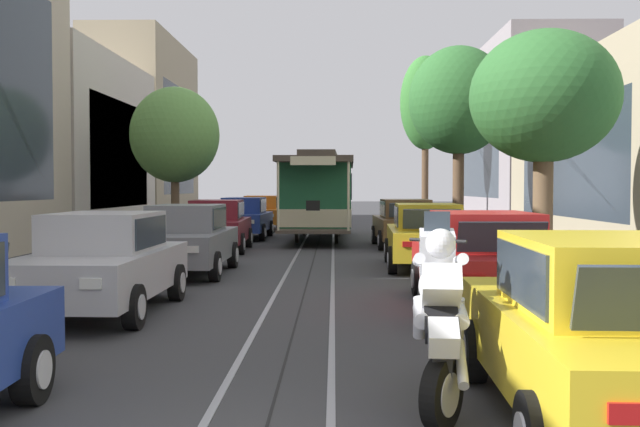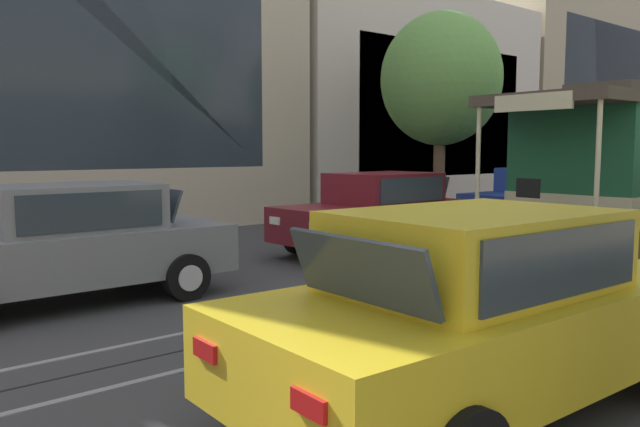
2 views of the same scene
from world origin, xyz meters
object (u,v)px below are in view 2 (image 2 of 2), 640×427
parked_car_blue_fifth_left (540,199)px  street_tree_kerb_left_second (441,80)px  parked_car_maroon_fourth_left (380,212)px  parked_car_yellow_mid_right (483,309)px  parked_car_grey_mid_left (66,244)px

parked_car_blue_fifth_left → street_tree_kerb_left_second: bearing=-157.5°
street_tree_kerb_left_second → parked_car_maroon_fourth_left: bearing=-63.7°
parked_car_blue_fifth_left → parked_car_yellow_mid_right: (5.75, -10.48, 0.00)m
parked_car_blue_fifth_left → parked_car_grey_mid_left: bearing=-89.5°
parked_car_maroon_fourth_left → parked_car_blue_fifth_left: bearing=88.3°
parked_car_blue_fifth_left → parked_car_yellow_mid_right: size_ratio=1.00×
parked_car_grey_mid_left → parked_car_yellow_mid_right: bearing=13.2°
parked_car_blue_fifth_left → street_tree_kerb_left_second: (-2.43, -1.01, 3.11)m
parked_car_maroon_fourth_left → parked_car_blue_fifth_left: same height
parked_car_maroon_fourth_left → street_tree_kerb_left_second: 5.99m
parked_car_grey_mid_left → parked_car_blue_fifth_left: size_ratio=0.99×
parked_car_grey_mid_left → parked_car_blue_fifth_left: bearing=90.5°
parked_car_maroon_fourth_left → street_tree_kerb_left_second: street_tree_kerb_left_second is taller
parked_car_grey_mid_left → parked_car_blue_fifth_left: (-0.11, 11.80, 0.00)m
parked_car_maroon_fourth_left → street_tree_kerb_left_second: size_ratio=0.77×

